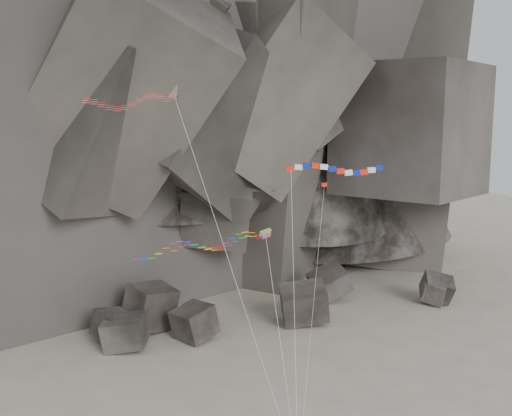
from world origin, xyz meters
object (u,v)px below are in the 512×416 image
object	(u,v)px
banner_kite	(335,171)
parafoil_kite	(197,245)
delta_kite	(126,101)
pennant_kite	(319,241)

from	to	relation	value
banner_kite	parafoil_kite	world-z (taller)	banner_kite
delta_kite	parafoil_kite	xyz separation A→B (m)	(5.94, -0.54, -12.98)
parafoil_kite	pennant_kite	xyz separation A→B (m)	(11.28, -2.20, -0.07)
delta_kite	banner_kite	bearing A→B (deg)	-22.87
pennant_kite	delta_kite	bearing A→B (deg)	173.14
delta_kite	banner_kite	world-z (taller)	delta_kite
delta_kite	pennant_kite	distance (m)	21.78
parafoil_kite	pennant_kite	world-z (taller)	pennant_kite
delta_kite	pennant_kite	size ratio (longest dim) A/B	1.41
banner_kite	pennant_kite	size ratio (longest dim) A/B	1.09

